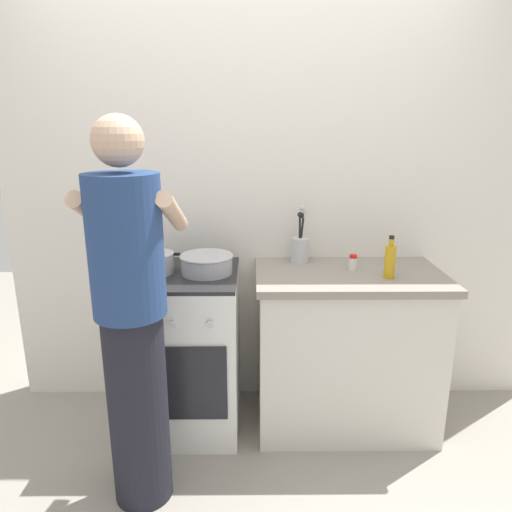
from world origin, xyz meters
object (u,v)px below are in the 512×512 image
(stove_range, at_px, (184,350))
(pot, at_px, (154,263))
(mixing_bowl, at_px, (207,263))
(spice_bottle, at_px, (353,262))
(utensil_crock, at_px, (300,247))
(person, at_px, (132,322))
(oil_bottle, at_px, (390,261))

(stove_range, height_order, pot, pot)
(stove_range, distance_m, mixing_bowl, 0.52)
(mixing_bowl, height_order, spice_bottle, mixing_bowl)
(pot, height_order, utensil_crock, utensil_crock)
(person, bearing_deg, utensil_crock, 44.33)
(oil_bottle, bearing_deg, utensil_crock, 145.56)
(spice_bottle, relative_size, oil_bottle, 0.38)
(utensil_crock, distance_m, person, 1.09)
(mixing_bowl, relative_size, person, 0.17)
(pot, height_order, person, person)
(utensil_crock, xyz_separation_m, oil_bottle, (0.43, -0.29, 0.00))
(pot, bearing_deg, spice_bottle, 2.17)
(spice_bottle, xyz_separation_m, person, (-1.05, -0.60, -0.08))
(spice_bottle, bearing_deg, pot, -177.83)
(mixing_bowl, bearing_deg, person, -115.67)
(stove_range, distance_m, spice_bottle, 1.05)
(mixing_bowl, distance_m, spice_bottle, 0.79)
(stove_range, xyz_separation_m, person, (-0.12, -0.55, 0.41))
(mixing_bowl, relative_size, utensil_crock, 0.88)
(spice_bottle, xyz_separation_m, oil_bottle, (0.16, -0.14, 0.05))
(person, bearing_deg, oil_bottle, 21.05)
(stove_range, bearing_deg, utensil_crock, 17.58)
(pot, xyz_separation_m, person, (0.02, -0.56, -0.09))
(utensil_crock, relative_size, person, 0.19)
(oil_bottle, bearing_deg, mixing_bowl, 174.85)
(utensil_crock, distance_m, oil_bottle, 0.52)
(mixing_bowl, xyz_separation_m, oil_bottle, (0.94, -0.08, 0.04))
(spice_bottle, distance_m, oil_bottle, 0.21)
(oil_bottle, height_order, person, person)
(stove_range, relative_size, oil_bottle, 4.08)
(utensil_crock, bearing_deg, mixing_bowl, -157.77)
(stove_range, bearing_deg, oil_bottle, -4.63)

